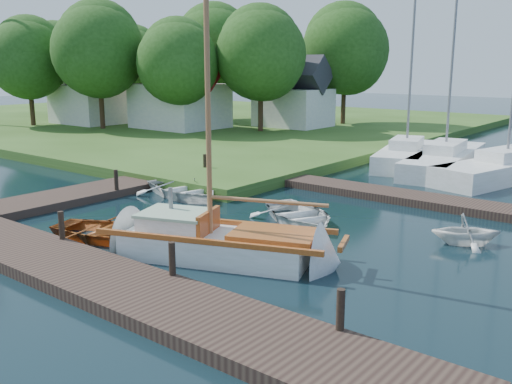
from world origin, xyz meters
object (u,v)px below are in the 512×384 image
Objects in this scene: mooring_post_1 at (62,225)px; tree_3 at (261,54)px; mooring_post_3 at (340,310)px; tender_d at (466,227)px; tender_c at (299,212)px; marina_boat_2 at (506,167)px; mooring_post_4 at (116,180)px; marina_boat_0 at (406,154)px; sailboat at (223,246)px; dinghy at (107,228)px; tree_7 at (346,50)px; mooring_post_2 at (172,259)px; house_b at (91,94)px; tree_2 at (178,62)px; tree_4 at (215,48)px; tree_1 at (99,50)px; marina_boat_1 at (445,158)px; mooring_post_5 at (205,163)px; tree_0 at (28,58)px; tree_6 at (55,58)px; house_a at (180,94)px; house_c at (293,98)px; tender_a at (184,187)px.

mooring_post_1 is 26.05m from tree_3.
tender_d is at bearing 91.89° from mooring_post_3.
marina_boat_2 reaches higher than tender_c.
mooring_post_4 is at bearing 130.09° from tender_c.
mooring_post_1 is 0.08× the size of marina_boat_0.
tender_c is 22.83m from tree_3.
mooring_post_4 is 20.02m from tree_3.
dinghy is at bearing 172.55° from sailboat.
tree_7 is at bearing 26.51° from marina_boat_0.
mooring_post_2 is 1.00× the size of mooring_post_3.
tree_2 reaches higher than house_b.
mooring_post_3 is 0.07× the size of marina_boat_2.
tree_2 is at bearing 102.47° from marina_boat_2.
tree_1 is at bearing -101.31° from tree_4.
house_b is at bearing -163.87° from tree_3.
marina_boat_1 is at bearing -0.47° from tree_2.
marina_boat_0 is 1.07× the size of tree_7.
tree_3 is (-7.00, 13.05, 5.11)m from mooring_post_5.
tender_c is at bearing 171.81° from marina_boat_1.
tree_0 is (-23.00, 5.05, 4.83)m from mooring_post_5.
tree_1 is at bearing 150.39° from mooring_post_3.
mooring_post_5 is 12.99m from tender_d.
tree_6 is 26.01m from tree_7.
marina_boat_2 is at bearing -108.30° from marina_boat_1.
mooring_post_4 is at bearing 32.27° from dinghy.
tree_1 is at bearing -161.57° from tree_2.
house_c is at bearing 45.00° from house_a.
marina_boat_1 reaches higher than mooring_post_4.
tree_6 is (-22.00, -5.95, 3.06)m from house_c.
mooring_post_5 is 0.23× the size of dinghy.
tree_2 is (12.00, 4.00, -0.28)m from tree_0.
dinghy is at bearing -49.27° from tree_2.
dinghy is 0.42× the size of tree_6.
sailboat is (-0.43, 2.24, -0.36)m from mooring_post_2.
tender_a is (-6.08, 4.45, 0.07)m from sailboat.
marina_boat_1 is at bearing 78.54° from mooring_post_1.
tree_4 is (8.00, 12.00, 0.84)m from tree_0.
tender_a is at bearing -28.60° from tree_1.
house_c is at bearing 112.38° from mooring_post_5.
mooring_post_4 is at bearing -28.96° from tree_6.
tree_2 reaches higher than mooring_post_4.
dinghy is (0.24, 1.35, -0.33)m from mooring_post_1.
tree_4 is (-17.00, 20.36, 5.96)m from tender_a.
mooring_post_2 is 4.48m from dinghy.
marina_boat_2 is at bearing -25.92° from house_c.
house_b reaches higher than mooring_post_4.
mooring_post_1 is at bearing -54.92° from tree_4.
mooring_post_4 is 25.32m from house_b.
tender_d is (-0.25, 7.55, -0.19)m from mooring_post_3.
tender_a is 14.62m from marina_boat_2.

